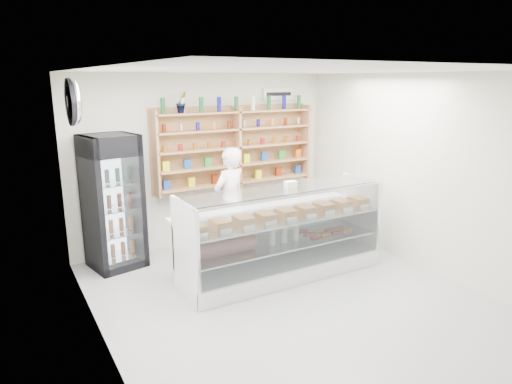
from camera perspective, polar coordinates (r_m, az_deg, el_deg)
room at (r=5.49m, az=4.38°, el=0.15°), size 5.00×5.00×5.00m
display_counter at (r=6.48m, az=3.17°, el=-7.38°), size 2.91×0.87×1.27m
shop_worker at (r=7.11m, az=-3.32°, el=-1.20°), size 0.72×0.60×1.70m
drinks_cooler at (r=6.89m, az=-17.46°, el=-1.20°), size 0.82×0.81×1.96m
wall_shelving at (r=7.68m, az=-2.41°, el=5.62°), size 2.84×0.28×1.33m
potted_plant at (r=7.21m, az=-9.28°, el=11.03°), size 0.21×0.19×0.33m
security_mirror at (r=5.66m, az=-21.73°, el=10.40°), size 0.15×0.50×0.50m
wall_sign at (r=8.16m, az=2.81°, el=12.14°), size 0.62×0.03×0.20m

